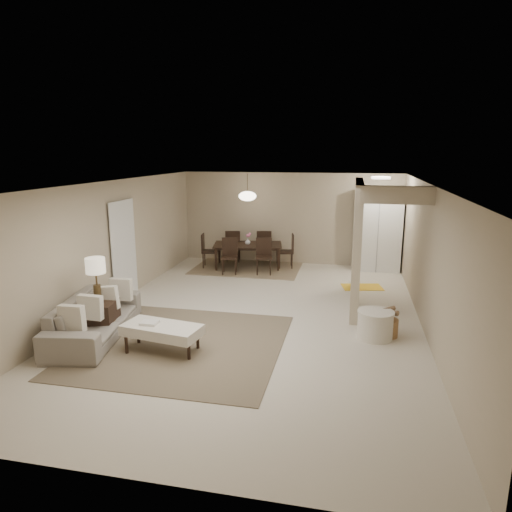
% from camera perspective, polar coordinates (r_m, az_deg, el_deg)
% --- Properties ---
extents(floor, '(9.00, 9.00, 0.00)m').
position_cam_1_polar(floor, '(8.67, -0.02, -7.72)').
color(floor, beige).
rests_on(floor, ground).
extents(ceiling, '(9.00, 9.00, 0.00)m').
position_cam_1_polar(ceiling, '(8.13, -0.02, 9.01)').
color(ceiling, white).
rests_on(ceiling, back_wall).
extents(back_wall, '(6.00, 0.00, 6.00)m').
position_cam_1_polar(back_wall, '(12.67, 4.24, 4.70)').
color(back_wall, tan).
rests_on(back_wall, floor).
extents(left_wall, '(0.00, 9.00, 9.00)m').
position_cam_1_polar(left_wall, '(9.39, -18.23, 1.19)').
color(left_wall, tan).
rests_on(left_wall, floor).
extents(right_wall, '(0.00, 9.00, 9.00)m').
position_cam_1_polar(right_wall, '(8.24, 20.84, -0.59)').
color(right_wall, tan).
rests_on(right_wall, floor).
extents(partition, '(0.15, 2.50, 2.50)m').
position_cam_1_polar(partition, '(9.36, 12.46, 1.50)').
color(partition, tan).
rests_on(partition, floor).
extents(doorway, '(0.04, 0.90, 2.04)m').
position_cam_1_polar(doorway, '(9.93, -16.27, 0.58)').
color(doorway, black).
rests_on(doorway, floor).
extents(pantry_cabinet, '(1.20, 0.55, 2.10)m').
position_cam_1_polar(pantry_cabinet, '(12.26, 14.96, 3.07)').
color(pantry_cabinet, white).
rests_on(pantry_cabinet, floor).
extents(flush_light, '(0.44, 0.44, 0.05)m').
position_cam_1_polar(flush_light, '(11.16, 15.34, 9.42)').
color(flush_light, white).
rests_on(flush_light, ceiling).
extents(living_rug, '(3.20, 3.20, 0.01)m').
position_cam_1_polar(living_rug, '(7.62, -9.24, -10.84)').
color(living_rug, brown).
rests_on(living_rug, floor).
extents(sofa, '(2.43, 1.29, 0.67)m').
position_cam_1_polar(sofa, '(8.15, -19.52, -7.32)').
color(sofa, gray).
rests_on(sofa, floor).
extents(ottoman_bench, '(1.29, 0.75, 0.44)m').
position_cam_1_polar(ottoman_bench, '(7.30, -11.68, -9.09)').
color(ottoman_bench, silver).
rests_on(ottoman_bench, living_rug).
extents(side_table, '(0.62, 0.62, 0.60)m').
position_cam_1_polar(side_table, '(8.19, -18.96, -7.45)').
color(side_table, black).
rests_on(side_table, floor).
extents(table_lamp, '(0.32, 0.32, 0.76)m').
position_cam_1_polar(table_lamp, '(7.95, -19.41, -1.61)').
color(table_lamp, '#4C3A20').
rests_on(table_lamp, side_table).
extents(round_pouf, '(0.60, 0.60, 0.47)m').
position_cam_1_polar(round_pouf, '(7.94, 14.68, -8.32)').
color(round_pouf, silver).
rests_on(round_pouf, floor).
extents(wicker_basket, '(0.46, 0.46, 0.30)m').
position_cam_1_polar(wicker_basket, '(8.10, 16.09, -8.60)').
color(wicker_basket, '#92613A').
rests_on(wicker_basket, floor).
extents(dining_rug, '(2.80, 2.10, 0.01)m').
position_cam_1_polar(dining_rug, '(12.32, -1.04, -1.40)').
color(dining_rug, '#826C51').
rests_on(dining_rug, floor).
extents(dining_table, '(1.96, 1.32, 0.63)m').
position_cam_1_polar(dining_table, '(12.25, -1.04, 0.01)').
color(dining_table, black).
rests_on(dining_table, dining_rug).
extents(dining_chairs, '(2.48, 1.97, 0.91)m').
position_cam_1_polar(dining_chairs, '(12.22, -1.05, 0.64)').
color(dining_chairs, black).
rests_on(dining_chairs, dining_rug).
extents(vase, '(0.16, 0.16, 0.16)m').
position_cam_1_polar(vase, '(12.17, -1.05, 1.82)').
color(vase, white).
rests_on(vase, dining_table).
extents(yellow_mat, '(1.00, 0.73, 0.01)m').
position_cam_1_polar(yellow_mat, '(10.82, 13.12, -3.80)').
color(yellow_mat, yellow).
rests_on(yellow_mat, floor).
extents(pendant_light, '(0.46, 0.46, 0.71)m').
position_cam_1_polar(pendant_light, '(11.99, -1.07, 7.50)').
color(pendant_light, '#4C3A20').
rests_on(pendant_light, ceiling).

